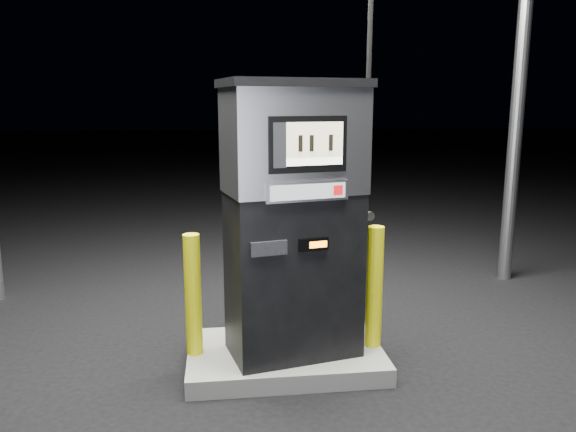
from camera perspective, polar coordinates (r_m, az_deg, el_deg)
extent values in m
plane|color=black|center=(4.86, -0.31, -14.85)|extent=(80.00, 80.00, 0.00)
cube|color=slate|center=(4.82, -0.31, -14.06)|extent=(1.60, 1.00, 0.15)
cylinder|color=gray|center=(7.24, 22.38, 11.41)|extent=(0.16, 0.16, 4.50)
cube|color=black|center=(4.50, 0.52, -5.89)|extent=(1.10, 0.78, 1.32)
cube|color=#ADAEB5|center=(4.31, 0.55, 7.63)|extent=(1.13, 0.80, 0.79)
cube|color=black|center=(4.30, 0.56, 13.32)|extent=(1.18, 0.85, 0.06)
cube|color=black|center=(4.02, 2.03, 7.27)|extent=(0.58, 0.15, 0.40)
cube|color=#BFB68A|center=(4.02, 2.76, 7.72)|extent=(0.42, 0.09, 0.25)
cube|color=white|center=(4.03, 2.75, 5.55)|extent=(0.42, 0.09, 0.05)
cube|color=#ADAEB5|center=(4.06, 2.00, 2.51)|extent=(0.63, 0.16, 0.15)
cube|color=#979A9E|center=(4.04, 2.09, 2.48)|extent=(0.57, 0.12, 0.11)
cube|color=#BD0C0E|center=(4.13, 5.11, 2.63)|extent=(0.07, 0.02, 0.07)
cube|color=black|center=(4.16, 2.62, -2.90)|extent=(0.23, 0.07, 0.09)
cube|color=orange|center=(4.16, 3.09, -2.91)|extent=(0.14, 0.03, 0.05)
cube|color=black|center=(4.05, -1.95, -3.31)|extent=(0.27, 0.08, 0.11)
cube|color=black|center=(4.60, 7.04, 0.17)|extent=(0.14, 0.21, 0.26)
cylinder|color=gray|center=(4.63, 7.74, 0.22)|extent=(0.12, 0.24, 0.07)
cylinder|color=#F8F80D|center=(4.58, -9.63, -7.90)|extent=(0.14, 0.14, 0.99)
cylinder|color=#F8F80D|center=(4.71, 8.77, -7.13)|extent=(0.14, 0.14, 1.02)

